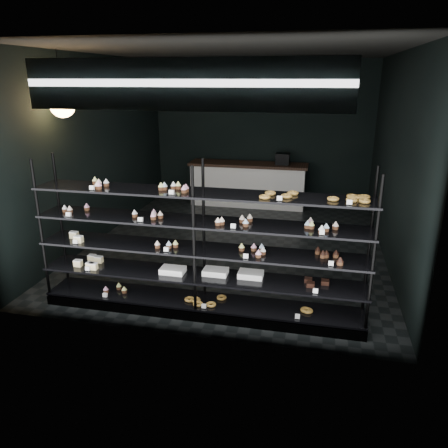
# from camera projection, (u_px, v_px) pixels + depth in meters

# --- Properties ---
(room) EXTENTS (5.01, 6.01, 3.20)m
(room) POSITION_uv_depth(u_px,v_px,m) (237.00, 154.00, 7.28)
(room) COLOR black
(room) RESTS_ON ground
(display_shelf) EXTENTS (4.00, 0.50, 1.91)m
(display_shelf) POSITION_uv_depth(u_px,v_px,m) (198.00, 266.00, 5.33)
(display_shelf) COLOR black
(display_shelf) RESTS_ON room
(signage) EXTENTS (3.30, 0.05, 0.50)m
(signage) POSITION_uv_depth(u_px,v_px,m) (181.00, 84.00, 4.21)
(signage) COLOR #0D1145
(signage) RESTS_ON room
(pendant_lamp) EXTENTS (0.35, 0.35, 0.90)m
(pendant_lamp) POSITION_uv_depth(u_px,v_px,m) (62.00, 105.00, 6.07)
(pendant_lamp) COLOR black
(pendant_lamp) RESTS_ON room
(service_counter) EXTENTS (2.67, 0.65, 1.23)m
(service_counter) POSITION_uv_depth(u_px,v_px,m) (248.00, 184.00, 9.99)
(service_counter) COLOR silver
(service_counter) RESTS_ON room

